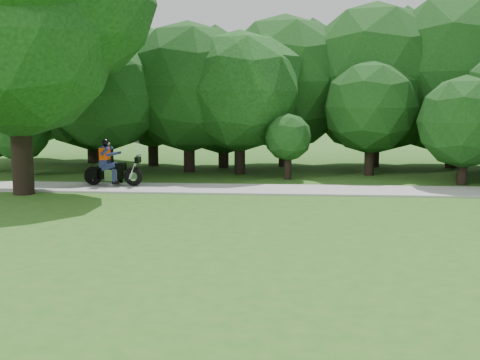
{
  "coord_description": "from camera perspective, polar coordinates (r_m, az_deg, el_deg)",
  "views": [
    {
      "loc": [
        -1.83,
        -12.24,
        3.05
      ],
      "look_at": [
        -3.09,
        2.66,
        1.06
      ],
      "focal_mm": 45.0,
      "sensor_mm": 36.0,
      "label": 1
    }
  ],
  "objects": [
    {
      "name": "walkway",
      "position": [
        20.55,
        9.87,
        -0.97
      ],
      "size": [
        60.0,
        2.2,
        0.06
      ],
      "primitive_type": "cube",
      "color": "#AAAAA4",
      "rests_on": "ground"
    },
    {
      "name": "tree_line",
      "position": [
        27.23,
        5.98,
        9.06
      ],
      "size": [
        38.97,
        12.19,
        7.86
      ],
      "color": "black",
      "rests_on": "ground"
    },
    {
      "name": "ground",
      "position": [
        12.75,
        13.01,
        -6.44
      ],
      "size": [
        100.0,
        100.0,
        0.0
      ],
      "primitive_type": "plane",
      "color": "#29641C",
      "rests_on": "ground"
    },
    {
      "name": "touring_motorcycle",
      "position": [
        21.63,
        -12.3,
        1.06
      ],
      "size": [
        2.15,
        0.67,
        1.64
      ],
      "rotation": [
        0.0,
        0.0,
        -0.06
      ],
      "color": "black",
      "rests_on": "walkway"
    },
    {
      "name": "big_tree_west",
      "position": [
        21.16,
        -20.2,
        14.49
      ],
      "size": [
        8.64,
        6.56,
        9.96
      ],
      "color": "black",
      "rests_on": "ground"
    }
  ]
}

